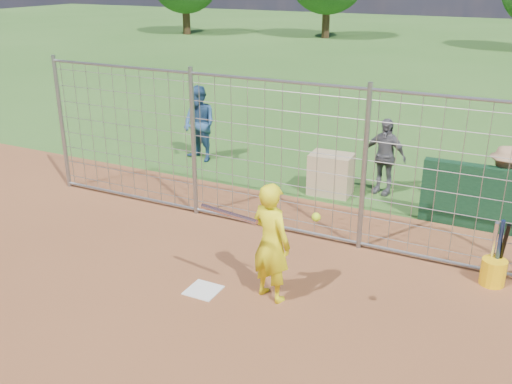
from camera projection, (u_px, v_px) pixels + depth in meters
The scene contains 11 objects.
ground at pixel (211, 284), 7.92m from camera, with size 100.00×100.00×0.00m, color #2D591E.
home_plate at pixel (203, 290), 7.75m from camera, with size 0.43×0.43×0.02m, color silver.
dugout_wall at pixel (503, 201), 9.29m from camera, with size 2.60×0.20×1.10m, color #11381E.
batter at pixel (271, 242), 7.31m from camera, with size 0.59×0.39×1.62m, color yellow.
bystander_a at pixel (199, 124), 12.73m from camera, with size 0.82×0.64×1.70m, color navy.
bystander_b at pixel (384, 156), 10.87m from camera, with size 0.87×0.36×1.49m, color #515156.
bystander_c at pixel (501, 188), 9.40m from camera, with size 0.92×0.53×1.43m, color #987353.
equipment_bin at pixel (331, 174), 10.96m from camera, with size 0.80×0.55×0.80m, color tan.
equipment_in_play at pixel (248, 214), 6.90m from camera, with size 1.64×0.20×0.28m.
bucket_with_bats at pixel (494, 268), 7.83m from camera, with size 0.34×0.38×0.98m.
backstop_fence at pixel (273, 158), 9.12m from camera, with size 9.08×0.08×2.60m.
Camera 1 is at (3.66, -5.88, 4.09)m, focal length 40.00 mm.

